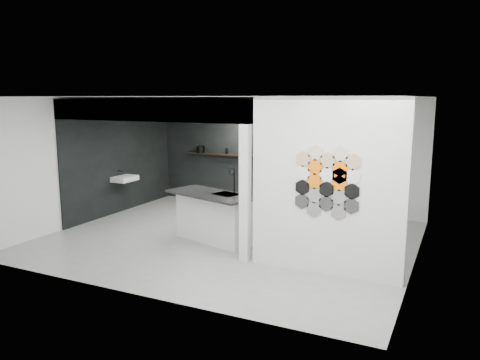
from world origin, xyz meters
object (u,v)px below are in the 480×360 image
object	(u,v)px
glass_bowl	(286,155)
bottle_dark	(226,151)
kitchen_island	(215,216)
glass_vase	(286,155)
wall_basin	(125,179)
kettle	(283,154)
stockpot	(201,149)
partition_panel	(327,187)
utensil_cup	(202,151)

from	to	relation	value
glass_bowl	bottle_dark	xyz separation A→B (m)	(-1.68, 0.00, 0.03)
kitchen_island	glass_vase	size ratio (longest dim) A/B	15.37
wall_basin	kettle	size ratio (longest dim) A/B	3.21
stockpot	kettle	size ratio (longest dim) A/B	1.14
partition_panel	utensil_cup	xyz separation A→B (m)	(-4.50, 3.87, -0.03)
wall_basin	glass_vase	distance (m)	4.01
stockpot	kettle	bearing A→B (deg)	0.00
partition_panel	stockpot	bearing A→B (deg)	139.55
stockpot	wall_basin	bearing A→B (deg)	-114.27
stockpot	utensil_cup	world-z (taller)	stockpot
wall_basin	partition_panel	bearing A→B (deg)	-18.23
partition_panel	kitchen_island	distance (m)	2.68
wall_basin	stockpot	size ratio (longest dim) A/B	2.82
kitchen_island	glass_bowl	bearing A→B (deg)	100.49
kettle	glass_bowl	size ratio (longest dim) A/B	1.41
stockpot	bottle_dark	bearing A→B (deg)	0.00
glass_vase	glass_bowl	bearing A→B (deg)	180.00
bottle_dark	utensil_cup	size ratio (longest dim) A/B	1.55
bottle_dark	glass_vase	bearing A→B (deg)	0.00
kettle	glass_vase	xyz separation A→B (m)	(0.08, 0.00, -0.01)
kitchen_island	glass_bowl	size ratio (longest dim) A/B	14.93
partition_panel	kettle	size ratio (longest dim) A/B	14.98
wall_basin	stockpot	distance (m)	2.33
wall_basin	stockpot	world-z (taller)	stockpot
glass_bowl	kitchen_island	bearing A→B (deg)	-96.12
partition_panel	glass_bowl	xyz separation A→B (m)	(-2.08, 3.87, -0.03)
partition_panel	utensil_cup	size ratio (longest dim) A/B	27.52
wall_basin	glass_vase	xyz separation A→B (m)	(3.39, 2.07, 0.53)
wall_basin	kitchen_island	size ratio (longest dim) A/B	0.30
kettle	glass_vase	size ratio (longest dim) A/B	1.45
glass_bowl	utensil_cup	bearing A→B (deg)	180.00
glass_vase	bottle_dark	bearing A→B (deg)	180.00
wall_basin	kettle	distance (m)	3.94
kitchen_island	glass_bowl	distance (m)	3.26
glass_vase	bottle_dark	size ratio (longest dim) A/B	0.82
glass_vase	kitchen_island	bearing A→B (deg)	-96.13
kettle	utensil_cup	distance (m)	2.35
kitchen_island	kettle	world-z (taller)	kettle
stockpot	glass_vase	distance (m)	2.46
partition_panel	stockpot	xyz separation A→B (m)	(-4.53, 3.87, 0.01)
glass_bowl	glass_vase	size ratio (longest dim) A/B	1.03
partition_panel	glass_bowl	bearing A→B (deg)	118.24
partition_panel	bottle_dark	distance (m)	5.39
kettle	utensil_cup	xyz separation A→B (m)	(-2.35, 0.00, -0.03)
glass_vase	utensil_cup	world-z (taller)	glass_vase
wall_basin	utensil_cup	size ratio (longest dim) A/B	5.90
glass_bowl	utensil_cup	world-z (taller)	utensil_cup
wall_basin	utensil_cup	bearing A→B (deg)	65.01
partition_panel	glass_bowl	size ratio (longest dim) A/B	21.07
utensil_cup	wall_basin	bearing A→B (deg)	-114.99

